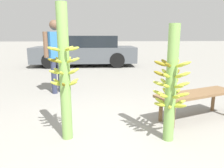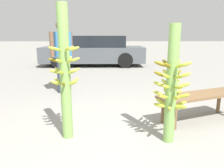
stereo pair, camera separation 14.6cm
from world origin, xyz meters
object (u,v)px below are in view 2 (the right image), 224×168
Objects in this scene: banana_stalk_center at (172,85)px; market_bench at (200,98)px; vendor_person at (62,50)px; parked_car at (94,51)px; banana_stalk_left at (65,73)px.

banana_stalk_center reaches higher than market_bench.
vendor_person is (-1.82, 2.47, 0.25)m from banana_stalk_center.
banana_stalk_center reaches higher than parked_car.
vendor_person reaches higher than banana_stalk_center.
banana_stalk_left is 2.11m from market_bench.
parked_car is (0.44, 4.50, -0.36)m from vendor_person.
vendor_person is at bearing 126.35° from banana_stalk_center.
banana_stalk_left reaches higher than banana_stalk_center.
vendor_person reaches higher than market_bench.
banana_stalk_left is 0.39× the size of parked_car.
banana_stalk_left reaches higher than parked_car.
parked_car is at bearing 101.17° from banana_stalk_center.
banana_stalk_left is at bearing -127.56° from vendor_person.
banana_stalk_center is 7.11m from parked_car.
banana_stalk_center is 0.89× the size of vendor_person.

